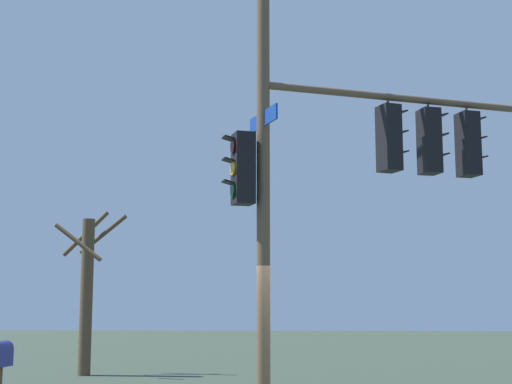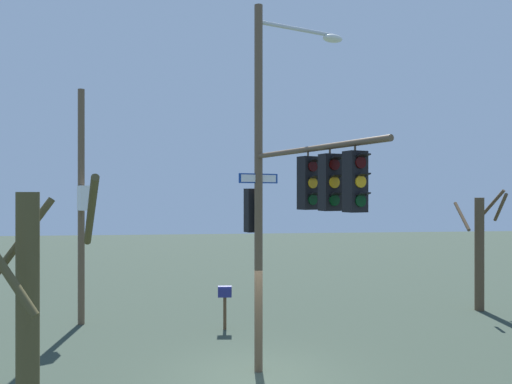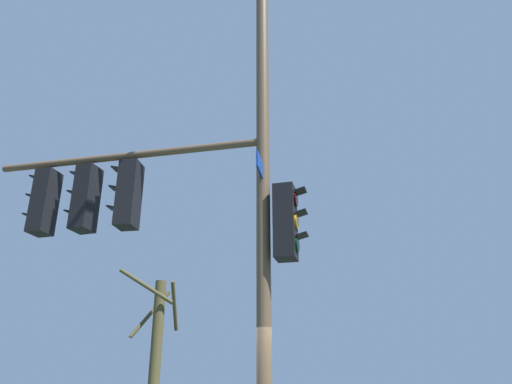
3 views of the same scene
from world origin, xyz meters
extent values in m
cylinder|color=brown|center=(0.09, 0.49, 4.53)|extent=(0.20, 0.20, 9.06)
cylinder|color=brown|center=(0.92, -1.66, 5.32)|extent=(1.78, 4.34, 0.12)
cube|color=black|center=(0.88, -1.55, 4.62)|extent=(0.45, 0.42, 1.10)
cylinder|color=#2F0403|center=(0.95, -1.70, 4.96)|extent=(0.21, 0.12, 0.22)
cube|color=black|center=(0.98, -1.77, 5.08)|extent=(0.26, 0.23, 0.06)
cylinder|color=#F2A814|center=(0.95, -1.70, 4.62)|extent=(0.21, 0.12, 0.22)
cube|color=black|center=(0.98, -1.77, 4.74)|extent=(0.26, 0.23, 0.06)
cylinder|color=black|center=(0.95, -1.70, 4.28)|extent=(0.21, 0.12, 0.22)
cube|color=black|center=(0.98, -1.77, 4.40)|extent=(0.26, 0.23, 0.06)
cylinder|color=brown|center=(0.88, -1.55, 5.24)|extent=(0.04, 0.04, 0.15)
cube|color=black|center=(1.15, -2.25, 4.62)|extent=(0.43, 0.39, 1.10)
cylinder|color=#2F0403|center=(1.20, -2.41, 4.96)|extent=(0.22, 0.09, 0.22)
cube|color=black|center=(1.22, -2.48, 5.08)|extent=(0.25, 0.21, 0.06)
cylinder|color=#F2A814|center=(1.20, -2.41, 4.62)|extent=(0.22, 0.09, 0.22)
cube|color=black|center=(1.22, -2.48, 4.74)|extent=(0.25, 0.21, 0.06)
cylinder|color=black|center=(1.20, -2.41, 4.28)|extent=(0.22, 0.09, 0.22)
cube|color=black|center=(1.22, -2.48, 4.40)|extent=(0.25, 0.21, 0.06)
cylinder|color=brown|center=(1.15, -2.25, 5.24)|extent=(0.04, 0.04, 0.15)
cube|color=black|center=(1.43, -2.96, 4.62)|extent=(0.44, 0.40, 1.10)
cylinder|color=#2F0403|center=(1.48, -3.11, 4.96)|extent=(0.22, 0.10, 0.22)
cube|color=black|center=(1.50, -3.18, 5.08)|extent=(0.25, 0.22, 0.06)
cylinder|color=#F2A814|center=(1.48, -3.11, 4.62)|extent=(0.22, 0.10, 0.22)
cube|color=black|center=(1.50, -3.18, 4.74)|extent=(0.25, 0.22, 0.06)
cylinder|color=black|center=(1.48, -3.11, 4.28)|extent=(0.22, 0.10, 0.22)
cube|color=black|center=(1.50, -3.18, 4.40)|extent=(0.25, 0.22, 0.06)
cylinder|color=brown|center=(1.43, -2.96, 5.24)|extent=(0.04, 0.04, 0.15)
cube|color=black|center=(-0.03, 0.79, 3.97)|extent=(0.44, 0.40, 1.10)
cylinder|color=#2F0403|center=(-0.08, 0.94, 4.31)|extent=(0.22, 0.10, 0.22)
cube|color=black|center=(-0.11, 1.01, 4.43)|extent=(0.25, 0.22, 0.06)
cylinder|color=#F2A814|center=(-0.08, 0.94, 3.97)|extent=(0.22, 0.10, 0.22)
cube|color=black|center=(-0.11, 1.01, 4.09)|extent=(0.25, 0.22, 0.06)
cylinder|color=black|center=(-0.08, 0.94, 3.63)|extent=(0.22, 0.10, 0.22)
cube|color=black|center=(-0.11, 1.01, 3.75)|extent=(0.25, 0.22, 0.06)
cube|color=navy|center=(0.09, 0.49, 4.77)|extent=(1.02, 0.47, 0.24)
cube|color=white|center=(0.10, 0.47, 4.77)|extent=(0.92, 0.41, 0.18)
cylinder|color=#4B4428|center=(-3.50, -5.03, 2.22)|extent=(0.28, 0.28, 4.43)
cylinder|color=#4B4428|center=(-3.70, -4.69, 3.79)|extent=(0.79, 0.53, 1.15)
cylinder|color=#4B4428|center=(-2.77, -4.82, 4.16)|extent=(0.52, 1.53, 0.98)
cylinder|color=#4B4428|center=(-3.67, -5.50, 3.65)|extent=(1.05, 0.46, 1.32)
camera|label=1|loc=(-11.16, 0.05, 1.97)|focal=52.23mm
camera|label=2|loc=(-1.34, -11.41, 4.43)|focal=34.05mm
camera|label=3|loc=(5.85, 4.22, 1.65)|focal=34.94mm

